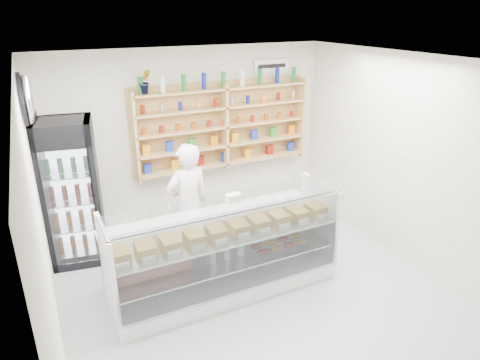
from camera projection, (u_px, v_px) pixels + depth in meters
room at (272, 199)px, 4.58m from camera, size 5.00×5.00×5.00m
display_counter at (225, 266)px, 5.29m from camera, size 2.81×0.84×1.22m
shop_worker at (188, 204)px, 5.75m from camera, size 0.67×0.50×1.70m
drinks_cooler at (72, 192)px, 5.74m from camera, size 0.82×0.81×2.00m
wall_shelving at (224, 126)px, 6.66m from camera, size 2.84×0.28×1.33m
potted_plant at (145, 82)px, 5.88m from camera, size 0.21×0.18×0.34m
security_mirror at (28, 99)px, 4.30m from camera, size 0.15×0.50×0.50m
wall_sign at (271, 66)px, 6.82m from camera, size 0.62×0.03×0.20m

